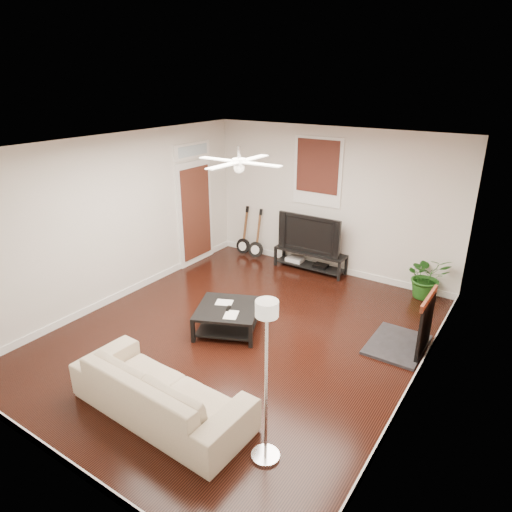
# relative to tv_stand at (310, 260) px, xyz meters

# --- Properties ---
(room) EXTENTS (5.01, 6.01, 2.81)m
(room) POSITION_rel_tv_stand_xyz_m (0.28, -2.78, 1.20)
(room) COLOR black
(room) RESTS_ON ground
(brick_accent) EXTENTS (0.02, 2.20, 2.80)m
(brick_accent) POSITION_rel_tv_stand_xyz_m (2.77, -1.78, 1.20)
(brick_accent) COLOR #984B31
(brick_accent) RESTS_ON floor
(fireplace) EXTENTS (0.80, 1.10, 0.92)m
(fireplace) POSITION_rel_tv_stand_xyz_m (2.48, -1.78, 0.26)
(fireplace) COLOR black
(fireplace) RESTS_ON floor
(window_back) EXTENTS (1.00, 0.06, 1.30)m
(window_back) POSITION_rel_tv_stand_xyz_m (-0.02, 0.19, 1.75)
(window_back) COLOR #39130F
(window_back) RESTS_ON wall_back
(door_left) EXTENTS (0.08, 1.00, 2.50)m
(door_left) POSITION_rel_tv_stand_xyz_m (-2.18, -0.88, 1.05)
(door_left) COLOR white
(door_left) RESTS_ON wall_left
(tv_stand) EXTENTS (1.46, 0.39, 0.41)m
(tv_stand) POSITION_rel_tv_stand_xyz_m (0.00, 0.00, 0.00)
(tv_stand) COLOR black
(tv_stand) RESTS_ON floor
(tv) EXTENTS (1.30, 0.17, 0.75)m
(tv) POSITION_rel_tv_stand_xyz_m (-0.00, 0.02, 0.58)
(tv) COLOR black
(tv) RESTS_ON tv_stand
(coffee_table) EXTENTS (1.20, 1.20, 0.38)m
(coffee_table) POSITION_rel_tv_stand_xyz_m (0.02, -2.76, -0.01)
(coffee_table) COLOR black
(coffee_table) RESTS_ON floor
(sofa) EXTENTS (2.24, 0.95, 0.64)m
(sofa) POSITION_rel_tv_stand_xyz_m (0.49, -4.67, 0.12)
(sofa) COLOR tan
(sofa) RESTS_ON floor
(floor_lamp) EXTENTS (0.31, 0.31, 1.80)m
(floor_lamp) POSITION_rel_tv_stand_xyz_m (1.84, -4.57, 0.70)
(floor_lamp) COLOR silver
(floor_lamp) RESTS_ON floor
(potted_plant) EXTENTS (0.92, 0.89, 0.79)m
(potted_plant) POSITION_rel_tv_stand_xyz_m (2.25, 0.04, 0.19)
(potted_plant) COLOR #1F5819
(potted_plant) RESTS_ON floor
(guitar_left) EXTENTS (0.33, 0.23, 1.06)m
(guitar_left) POSITION_rel_tv_stand_xyz_m (-1.61, -0.03, 0.33)
(guitar_left) COLOR black
(guitar_left) RESTS_ON floor
(guitar_right) EXTENTS (0.35, 0.27, 1.06)m
(guitar_right) POSITION_rel_tv_stand_xyz_m (-1.26, -0.06, 0.33)
(guitar_right) COLOR black
(guitar_right) RESTS_ON floor
(ceiling_fan) EXTENTS (1.24, 1.24, 0.32)m
(ceiling_fan) POSITION_rel_tv_stand_xyz_m (0.28, -2.78, 2.40)
(ceiling_fan) COLOR white
(ceiling_fan) RESTS_ON ceiling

